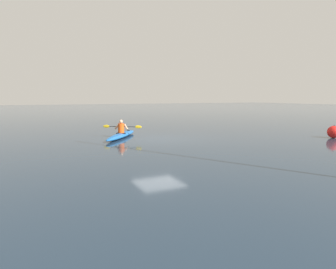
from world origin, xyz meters
TOP-DOWN VIEW (x-y plane):
  - ground_plane at (0.00, 0.00)m, footprint 160.00×160.00m
  - kayak at (1.64, -1.52)m, footprint 3.11×3.95m
  - kayaker at (1.64, -1.52)m, footprint 1.89×1.39m
  - mooring_buoy_white_far at (-9.06, 3.93)m, footprint 0.70×0.70m

SIDE VIEW (x-z plane):
  - ground_plane at x=0.00m, z-range 0.00..0.00m
  - kayak at x=1.64m, z-range 0.00..0.28m
  - mooring_buoy_white_far at x=-9.06m, z-range -0.02..0.72m
  - kayaker at x=1.64m, z-range 0.22..0.97m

